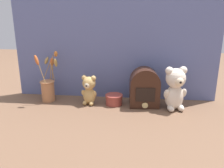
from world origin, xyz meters
name	(u,v)px	position (x,y,z in m)	size (l,w,h in m)	color
ground_plane	(112,106)	(0.00, 0.00, 0.00)	(4.00, 4.00, 0.00)	brown
backdrop_wall	(115,37)	(0.00, 0.17, 0.39)	(1.30, 0.02, 0.79)	slate
teddy_bear_large	(175,88)	(0.37, 0.00, 0.13)	(0.14, 0.13, 0.26)	beige
teddy_bear_medium	(89,89)	(-0.14, 0.02, 0.10)	(0.10, 0.09, 0.18)	tan
flower_vase	(48,87)	(-0.41, 0.05, 0.09)	(0.12, 0.16, 0.32)	#AD7047
vintage_radio	(144,88)	(0.19, 0.03, 0.11)	(0.18, 0.14, 0.23)	#381E14
decorative_tin_tall	(114,99)	(0.01, 0.03, 0.03)	(0.11, 0.11, 0.06)	#993D33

